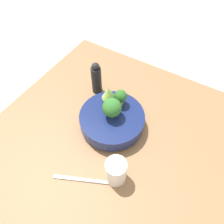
# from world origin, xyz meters

# --- Properties ---
(ground_plane) EXTENTS (6.00, 6.00, 0.00)m
(ground_plane) POSITION_xyz_m (0.00, 0.00, 0.00)
(ground_plane) COLOR silver
(table) EXTENTS (0.86, 0.84, 0.04)m
(table) POSITION_xyz_m (0.00, 0.00, 0.02)
(table) COLOR olive
(table) RESTS_ON ground_plane
(bowl) EXTENTS (0.23, 0.23, 0.06)m
(bowl) POSITION_xyz_m (-0.03, 0.03, 0.08)
(bowl) COLOR navy
(bowl) RESTS_ON table
(romanesco_piece_far) EXTENTS (0.05, 0.05, 0.08)m
(romanesco_piece_far) POSITION_xyz_m (-0.07, 0.07, 0.15)
(romanesco_piece_far) COLOR #609347
(romanesco_piece_far) RESTS_ON bowl
(broccoli_floret_center) EXTENTS (0.07, 0.07, 0.08)m
(broccoli_floret_center) POSITION_xyz_m (-0.03, 0.03, 0.15)
(broccoli_floret_center) COLOR #7AB256
(broccoli_floret_center) RESTS_ON bowl
(broccoli_floret_back) EXTENTS (0.05, 0.05, 0.06)m
(broccoli_floret_back) POSITION_xyz_m (-0.03, 0.09, 0.14)
(broccoli_floret_back) COLOR #609347
(broccoli_floret_back) RESTS_ON bowl
(cup) EXTENTS (0.07, 0.07, 0.10)m
(cup) POSITION_xyz_m (0.09, -0.13, 0.09)
(cup) COLOR silver
(cup) RESTS_ON table
(pepper_mill) EXTENTS (0.04, 0.04, 0.15)m
(pepper_mill) POSITION_xyz_m (-0.17, 0.15, 0.11)
(pepper_mill) COLOR black
(pepper_mill) RESTS_ON table
(fork) EXTENTS (0.17, 0.08, 0.01)m
(fork) POSITION_xyz_m (0.00, -0.20, 0.04)
(fork) COLOR #B2B2B7
(fork) RESTS_ON table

